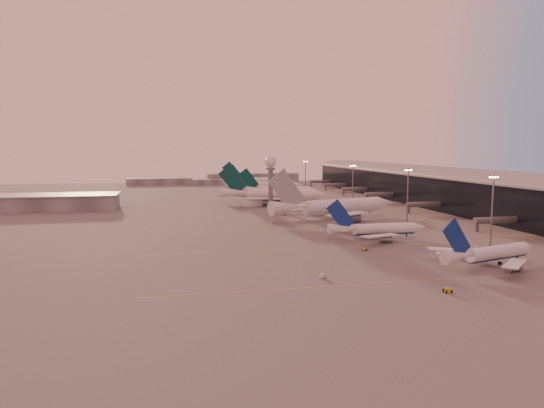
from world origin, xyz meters
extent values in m
plane|color=#5B5858|center=(0.00, 0.00, 0.00)|extent=(700.00, 700.00, 0.00)
cube|color=gold|center=(30.00, -35.00, 0.01)|extent=(180.00, 0.25, 0.02)
cube|color=gold|center=(30.00, 10.00, 0.01)|extent=(180.00, 0.25, 0.02)
cube|color=gold|center=(30.00, 55.00, 0.01)|extent=(180.00, 0.25, 0.02)
cube|color=gold|center=(30.00, 100.00, 0.01)|extent=(180.00, 0.25, 0.02)
cube|color=gold|center=(30.00, 150.00, 0.01)|extent=(180.00, 0.25, 0.02)
cube|color=black|center=(108.00, 110.00, 9.00)|extent=(36.00, 360.00, 18.00)
cylinder|color=gray|center=(108.00, 110.00, 18.00)|extent=(10.08, 360.00, 10.08)
cube|color=gray|center=(108.00, 110.00, 18.20)|extent=(40.00, 362.00, 0.80)
cylinder|color=slate|center=(82.00, 28.00, 4.50)|extent=(22.00, 2.80, 2.80)
cube|color=slate|center=(72.00, 28.00, 2.20)|extent=(1.20, 1.20, 4.40)
cylinder|color=slate|center=(82.00, 86.00, 4.50)|extent=(22.00, 2.80, 2.80)
cube|color=slate|center=(72.00, 86.00, 2.20)|extent=(1.20, 1.20, 4.40)
cylinder|color=slate|center=(82.00, 142.00, 4.50)|extent=(22.00, 2.80, 2.80)
cube|color=slate|center=(72.00, 142.00, 2.20)|extent=(1.20, 1.20, 4.40)
cylinder|color=slate|center=(82.00, 184.00, 4.50)|extent=(22.00, 2.80, 2.80)
cube|color=slate|center=(72.00, 184.00, 2.20)|extent=(1.20, 1.20, 4.40)
cylinder|color=slate|center=(82.00, 226.00, 4.50)|extent=(22.00, 2.80, 2.80)
cube|color=slate|center=(72.00, 226.00, 2.20)|extent=(1.20, 1.20, 4.40)
cylinder|color=slate|center=(82.00, 266.00, 4.50)|extent=(22.00, 2.80, 2.80)
cube|color=slate|center=(72.00, 266.00, 2.20)|extent=(1.20, 1.20, 4.40)
cube|color=slate|center=(-120.00, 140.00, 4.00)|extent=(80.00, 25.00, 8.00)
cube|color=gray|center=(-120.00, 140.00, 8.20)|extent=(82.00, 27.00, 0.60)
cylinder|color=slate|center=(5.00, 120.00, 11.00)|extent=(2.60, 2.60, 22.00)
cylinder|color=slate|center=(5.00, 120.00, 22.50)|extent=(5.20, 5.20, 1.20)
sphere|color=silver|center=(5.00, 120.00, 26.40)|extent=(6.40, 6.40, 6.40)
cylinder|color=slate|center=(5.00, 120.00, 30.10)|extent=(0.16, 0.16, 2.00)
cylinder|color=slate|center=(58.00, 0.00, 12.50)|extent=(0.56, 0.56, 25.00)
cube|color=slate|center=(58.00, 0.00, 24.50)|extent=(3.60, 0.25, 0.25)
sphere|color=#FFEABF|center=(56.50, 0.00, 24.10)|extent=(0.56, 0.56, 0.56)
sphere|color=#FFEABF|center=(57.50, 0.00, 24.10)|extent=(0.56, 0.56, 0.56)
sphere|color=#FFEABF|center=(58.50, 0.00, 24.10)|extent=(0.56, 0.56, 0.56)
sphere|color=#FFEABF|center=(59.50, 0.00, 24.10)|extent=(0.56, 0.56, 0.56)
cylinder|color=slate|center=(55.00, 55.00, 12.50)|extent=(0.56, 0.56, 25.00)
cube|color=slate|center=(55.00, 55.00, 24.50)|extent=(3.60, 0.25, 0.25)
sphere|color=#FFEABF|center=(53.50, 55.00, 24.10)|extent=(0.56, 0.56, 0.56)
sphere|color=#FFEABF|center=(54.50, 55.00, 24.10)|extent=(0.56, 0.56, 0.56)
sphere|color=#FFEABF|center=(55.50, 55.00, 24.10)|extent=(0.56, 0.56, 0.56)
sphere|color=#FFEABF|center=(56.50, 55.00, 24.10)|extent=(0.56, 0.56, 0.56)
cylinder|color=slate|center=(50.00, 110.00, 12.50)|extent=(0.56, 0.56, 25.00)
cube|color=slate|center=(50.00, 110.00, 24.50)|extent=(3.60, 0.25, 0.25)
sphere|color=#FFEABF|center=(48.50, 110.00, 24.10)|extent=(0.56, 0.56, 0.56)
sphere|color=#FFEABF|center=(49.50, 110.00, 24.10)|extent=(0.56, 0.56, 0.56)
sphere|color=#FFEABF|center=(50.50, 110.00, 24.10)|extent=(0.56, 0.56, 0.56)
sphere|color=#FFEABF|center=(51.50, 110.00, 24.10)|extent=(0.56, 0.56, 0.56)
cylinder|color=slate|center=(48.00, 200.00, 12.50)|extent=(0.56, 0.56, 25.00)
cube|color=slate|center=(48.00, 200.00, 24.50)|extent=(3.60, 0.25, 0.25)
sphere|color=#FFEABF|center=(46.50, 200.00, 24.10)|extent=(0.56, 0.56, 0.56)
sphere|color=#FFEABF|center=(47.50, 200.00, 24.10)|extent=(0.56, 0.56, 0.56)
sphere|color=#FFEABF|center=(48.50, 200.00, 24.10)|extent=(0.56, 0.56, 0.56)
sphere|color=#FFEABF|center=(49.50, 200.00, 24.10)|extent=(0.56, 0.56, 0.56)
cube|color=slate|center=(-60.00, 320.00, 3.00)|extent=(60.00, 18.00, 6.00)
cube|color=slate|center=(30.00, 330.00, 4.50)|extent=(90.00, 20.00, 9.00)
cube|color=slate|center=(-10.00, 310.00, 2.50)|extent=(40.00, 15.00, 5.00)
cylinder|color=silver|center=(42.89, -23.89, 3.24)|extent=(23.54, 10.00, 3.97)
cylinder|color=navy|center=(42.89, -23.89, 2.35)|extent=(22.79, 8.80, 2.86)
cone|color=silver|center=(56.31, -20.21, 3.24)|extent=(5.40, 5.02, 3.97)
cone|color=silver|center=(26.93, -28.27, 3.73)|extent=(10.48, 6.42, 3.97)
cube|color=silver|center=(39.96, -34.82, 2.54)|extent=(14.95, 14.42, 1.25)
cylinder|color=gray|center=(42.09, -31.85, 0.73)|extent=(5.03, 3.68, 2.58)
cube|color=gray|center=(42.09, -31.85, 1.85)|extent=(0.37, 0.33, 1.59)
cube|color=silver|center=(34.79, -15.98, 2.54)|extent=(17.31, 7.51, 1.25)
cylinder|color=gray|center=(38.14, -17.46, 0.73)|extent=(5.03, 3.68, 2.58)
cube|color=gray|center=(38.14, -17.46, 1.85)|extent=(0.37, 0.33, 1.59)
cube|color=navy|center=(26.46, -28.40, 8.64)|extent=(10.60, 3.24, 11.83)
cube|color=silver|center=(28.16, -32.61, 3.83)|extent=(4.51, 4.25, 0.26)
cube|color=silver|center=(25.77, -23.91, 3.83)|extent=(4.75, 2.50, 0.26)
cylinder|color=black|center=(51.44, -21.54, 0.52)|extent=(0.52, 0.52, 1.04)
cylinder|color=black|center=(40.47, -22.17, 0.57)|extent=(1.25, 0.81, 1.15)
cylinder|color=black|center=(41.69, -26.60, 0.57)|extent=(1.25, 0.81, 1.15)
cylinder|color=silver|center=(28.27, 21.29, 3.30)|extent=(23.86, 4.51, 4.05)
cylinder|color=navy|center=(28.27, 21.29, 2.39)|extent=(23.36, 3.37, 2.92)
cone|color=silver|center=(42.46, 21.01, 3.30)|extent=(4.68, 4.14, 4.05)
cone|color=silver|center=(11.39, 21.62, 3.81)|extent=(10.05, 4.24, 4.05)
cube|color=silver|center=(22.23, 11.44, 2.59)|extent=(17.15, 11.33, 1.27)
cylinder|color=gray|center=(25.18, 13.74, 0.75)|extent=(4.65, 2.72, 2.63)
cube|color=gray|center=(25.18, 13.74, 1.89)|extent=(0.32, 0.27, 1.62)
cube|color=silver|center=(22.62, 31.37, 2.59)|extent=(16.97, 11.85, 1.27)
cylinder|color=gray|center=(25.47, 28.95, 0.75)|extent=(4.65, 2.72, 2.63)
cube|color=gray|center=(25.47, 28.95, 1.89)|extent=(0.32, 0.27, 1.62)
cube|color=navy|center=(10.89, 21.63, 8.82)|extent=(11.12, 0.59, 12.07)
cube|color=silver|center=(11.33, 17.02, 3.91)|extent=(4.90, 3.50, 0.27)
cube|color=silver|center=(11.51, 26.22, 3.91)|extent=(4.88, 3.64, 0.27)
cylinder|color=black|center=(37.30, 21.11, 0.53)|extent=(0.53, 0.53, 1.07)
cylinder|color=black|center=(26.39, 23.67, 0.59)|extent=(1.18, 0.56, 1.17)
cylinder|color=black|center=(26.30, 18.98, 0.59)|extent=(1.18, 0.56, 1.17)
cylinder|color=silver|center=(31.77, 75.75, 4.70)|extent=(43.47, 18.80, 6.77)
cylinder|color=silver|center=(31.77, 75.75, 3.17)|extent=(42.10, 16.73, 4.87)
cone|color=silver|center=(56.57, 83.09, 4.70)|extent=(9.96, 8.87, 6.77)
cone|color=silver|center=(2.29, 67.02, 5.54)|extent=(19.35, 11.65, 6.77)
cube|color=silver|center=(26.75, 55.47, 3.51)|extent=(27.23, 26.94, 2.01)
cylinder|color=gray|center=(30.57, 61.04, 0.76)|extent=(9.29, 6.60, 4.40)
cube|color=gray|center=(30.57, 61.04, 2.33)|extent=(0.39, 0.35, 2.71)
cube|color=silver|center=(16.52, 90.02, 3.51)|extent=(31.91, 13.26, 2.01)
cylinder|color=gray|center=(22.76, 87.43, 0.76)|extent=(9.29, 6.60, 4.40)
cube|color=gray|center=(22.76, 87.43, 2.33)|extent=(0.39, 0.35, 2.71)
cube|color=#93959A|center=(1.42, 66.76, 13.54)|extent=(18.10, 5.70, 20.09)
cube|color=silver|center=(4.32, 58.87, 5.71)|extent=(8.31, 7.98, 0.27)
cube|color=silver|center=(-0.44, 74.96, 5.71)|extent=(8.79, 4.49, 0.27)
cylinder|color=black|center=(47.56, 80.42, 0.55)|extent=(0.55, 0.55, 1.09)
cylinder|color=black|center=(27.74, 77.06, 0.60)|extent=(1.31, 0.86, 1.20)
cylinder|color=black|center=(29.11, 72.45, 0.60)|extent=(1.31, 0.86, 1.20)
cylinder|color=silver|center=(15.44, 143.14, 4.57)|extent=(40.15, 18.44, 6.47)
cylinder|color=silver|center=(15.44, 143.14, 3.12)|extent=(38.84, 16.47, 4.66)
cone|color=silver|center=(38.23, 135.81, 4.57)|extent=(9.37, 8.53, 6.47)
cone|color=silver|center=(-11.65, 151.85, 5.38)|extent=(17.99, 11.31, 6.47)
cube|color=silver|center=(0.87, 130.11, 3.44)|extent=(29.85, 11.78, 1.91)
cylinder|color=gray|center=(6.77, 132.40, 0.78)|extent=(8.68, 6.38, 4.20)
cube|color=gray|center=(6.77, 132.40, 2.31)|extent=(0.40, 0.37, 2.59)
cube|color=silver|center=(11.20, 162.22, 3.44)|extent=(25.12, 25.58, 1.91)
cylinder|color=gray|center=(14.65, 156.92, 0.78)|extent=(8.68, 6.38, 4.20)
cube|color=gray|center=(14.65, 156.92, 2.31)|extent=(0.40, 0.37, 2.59)
cube|color=#073738|center=(-12.45, 152.11, 13.10)|extent=(17.06, 5.82, 19.14)
cube|color=silver|center=(-14.29, 144.55, 5.54)|extent=(8.10, 3.98, 0.28)
cube|color=silver|center=(-9.54, 159.33, 5.54)|extent=(7.61, 7.47, 0.28)
cylinder|color=black|center=(29.95, 138.47, 0.56)|extent=(0.56, 0.56, 1.12)
cylinder|color=black|center=(13.12, 146.46, 0.61)|extent=(1.34, 0.91, 1.23)
cylinder|color=black|center=(11.62, 141.79, 0.61)|extent=(1.34, 0.91, 1.23)
cylinder|color=silver|center=(26.82, 181.32, 3.85)|extent=(33.75, 15.79, 5.44)
cylinder|color=silver|center=(26.82, 181.32, 2.62)|extent=(32.63, 14.13, 3.92)
cone|color=silver|center=(45.94, 174.98, 3.85)|extent=(7.92, 7.22, 5.44)
cone|color=silver|center=(4.08, 188.86, 4.53)|extent=(15.15, 9.62, 5.44)
cube|color=silver|center=(14.46, 170.46, 2.90)|extent=(25.11, 9.71, 1.61)
cylinder|color=gray|center=(19.43, 172.35, 0.66)|extent=(7.32, 5.42, 3.54)
cube|color=gray|center=(19.43, 172.35, 1.94)|extent=(0.34, 0.31, 2.18)
cube|color=silver|center=(23.40, 197.42, 2.90)|extent=(21.03, 21.65, 1.61)
cylinder|color=gray|center=(26.26, 192.93, 0.66)|extent=(7.32, 5.42, 3.54)
cube|color=gray|center=(26.26, 192.93, 1.94)|extent=(0.34, 0.31, 2.18)
cube|color=#073738|center=(3.41, 189.08, 11.03)|extent=(14.32, 5.03, 16.11)
cube|color=silver|center=(1.80, 182.74, 4.67)|extent=(6.80, 3.30, 0.23)
cube|color=silver|center=(5.91, 195.14, 4.67)|extent=(6.38, 6.32, 0.23)
cylinder|color=black|center=(39.00, 177.28, 0.47)|extent=(0.47, 0.47, 0.94)
cylinder|color=black|center=(24.89, 184.14, 0.52)|extent=(1.13, 0.77, 1.03)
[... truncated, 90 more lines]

